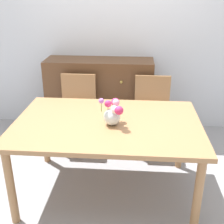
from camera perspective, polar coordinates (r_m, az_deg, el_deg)
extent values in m
plane|color=#939399|center=(2.99, -0.83, -15.04)|extent=(12.00, 12.00, 0.00)
cube|color=silver|center=(3.97, 1.30, 16.69)|extent=(7.00, 0.10, 2.80)
cube|color=#9E7047|center=(2.60, -0.92, -2.27)|extent=(1.66, 1.11, 0.04)
cylinder|color=#9E7047|center=(2.58, -19.27, -13.73)|extent=(0.07, 0.07, 0.71)
cylinder|color=#9E7047|center=(2.44, 16.47, -15.66)|extent=(0.07, 0.07, 0.71)
cylinder|color=#9E7047|center=(3.33, -13.06, -4.09)|extent=(0.07, 0.07, 0.71)
cylinder|color=#9E7047|center=(3.23, 13.37, -5.06)|extent=(0.07, 0.07, 0.71)
cube|color=#9E7047|center=(3.51, -6.95, -0.33)|extent=(0.42, 0.42, 0.04)
cylinder|color=#9E7047|center=(3.43, -4.37, -5.27)|extent=(0.04, 0.04, 0.44)
cylinder|color=#9E7047|center=(3.50, -10.23, -4.98)|extent=(0.04, 0.04, 0.44)
cylinder|color=#9E7047|center=(3.74, -3.55, -2.66)|extent=(0.04, 0.04, 0.44)
cylinder|color=#9E7047|center=(3.81, -8.92, -2.44)|extent=(0.04, 0.04, 0.44)
cube|color=#9E7047|center=(3.61, -6.54, 4.21)|extent=(0.42, 0.04, 0.42)
cube|color=#9E7047|center=(3.45, 7.85, -0.80)|extent=(0.42, 0.42, 0.04)
cylinder|color=#9E7047|center=(3.42, 10.80, -5.77)|extent=(0.04, 0.04, 0.44)
cylinder|color=#9E7047|center=(3.39, 4.73, -5.62)|extent=(0.04, 0.04, 0.44)
cylinder|color=#9E7047|center=(3.73, 10.29, -3.10)|extent=(0.04, 0.04, 0.44)
cylinder|color=#9E7047|center=(3.71, 4.75, -2.94)|extent=(0.04, 0.04, 0.44)
cube|color=#9E7047|center=(3.55, 7.91, 3.82)|extent=(0.42, 0.04, 0.42)
cube|color=brown|center=(3.94, -2.43, 3.12)|extent=(1.40, 0.44, 1.00)
sphere|color=#B7933D|center=(3.67, -7.61, 6.06)|extent=(0.04, 0.04, 0.04)
sphere|color=#B7933D|center=(3.60, 1.82, 5.89)|extent=(0.04, 0.04, 0.04)
sphere|color=#B7933D|center=(3.81, -7.30, 0.31)|extent=(0.04, 0.04, 0.04)
sphere|color=#B7933D|center=(3.74, 1.75, 0.03)|extent=(0.04, 0.04, 0.04)
sphere|color=silver|center=(2.50, 0.00, -0.98)|extent=(0.15, 0.15, 0.15)
sphere|color=#EA9EBC|center=(2.45, 0.78, 1.84)|extent=(0.06, 0.06, 0.06)
cylinder|color=#478438|center=(2.46, 0.78, 0.95)|extent=(0.01, 0.01, 0.08)
sphere|color=#D12D66|center=(2.49, -0.80, 1.63)|extent=(0.06, 0.06, 0.06)
cylinder|color=#478438|center=(2.50, -0.79, 1.00)|extent=(0.01, 0.01, 0.06)
sphere|color=#D12D66|center=(2.39, 1.37, 0.30)|extent=(0.07, 0.07, 0.07)
cylinder|color=#478438|center=(2.40, 1.37, -0.17)|extent=(0.01, 0.01, 0.04)
sphere|color=#D12D66|center=(2.54, 0.66, 1.93)|extent=(0.07, 0.07, 0.07)
cylinder|color=#478438|center=(2.55, 0.66, 1.39)|extent=(0.01, 0.01, 0.05)
sphere|color=#B266C6|center=(2.44, -2.11, 2.20)|extent=(0.05, 0.05, 0.05)
cylinder|color=#478438|center=(2.46, -2.10, 1.14)|extent=(0.01, 0.01, 0.10)
sphere|color=white|center=(2.44, 0.61, 0.51)|extent=(0.07, 0.07, 0.07)
cylinder|color=#478438|center=(2.45, 0.61, 0.17)|extent=(0.01, 0.01, 0.03)
ellipsoid|color=#478438|center=(2.40, 1.08, 0.06)|extent=(0.06, 0.07, 0.04)
ellipsoid|color=#478438|center=(2.42, 0.68, 0.29)|extent=(0.06, 0.07, 0.02)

